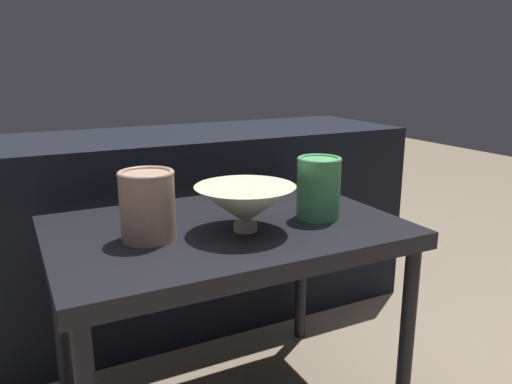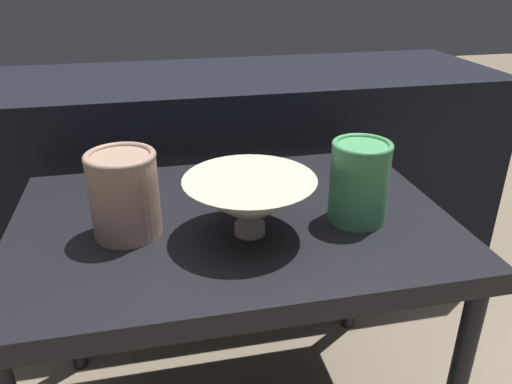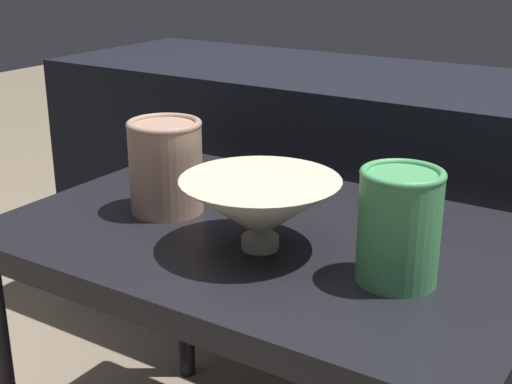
% 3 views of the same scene
% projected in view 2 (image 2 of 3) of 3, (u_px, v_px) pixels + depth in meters
% --- Properties ---
extents(table, '(0.81, 0.55, 0.52)m').
position_uv_depth(table, '(232.00, 241.00, 0.96)').
color(table, black).
rests_on(table, ground_plane).
extents(couch_backdrop, '(1.77, 0.50, 0.66)m').
position_uv_depth(couch_backdrop, '(201.00, 182.00, 1.55)').
color(couch_backdrop, black).
rests_on(couch_backdrop, ground_plane).
extents(bowl, '(0.23, 0.23, 0.10)m').
position_uv_depth(bowl, '(250.00, 202.00, 0.86)').
color(bowl, beige).
rests_on(bowl, table).
extents(vase_textured_left, '(0.12, 0.12, 0.15)m').
position_uv_depth(vase_textured_left, '(124.00, 193.00, 0.85)').
color(vase_textured_left, tan).
rests_on(vase_textured_left, table).
extents(vase_colorful_right, '(0.11, 0.11, 0.15)m').
position_uv_depth(vase_colorful_right, '(359.00, 181.00, 0.90)').
color(vase_colorful_right, '#47995B').
rests_on(vase_colorful_right, table).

